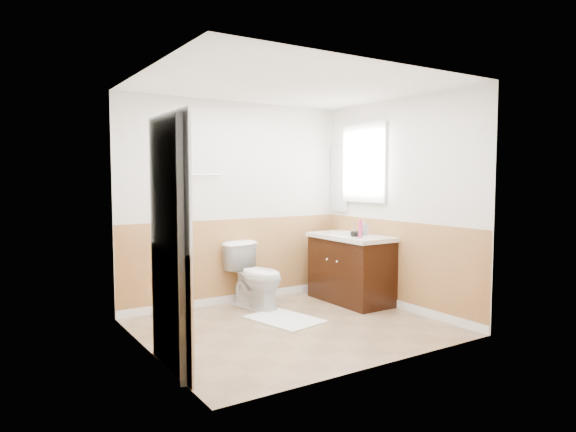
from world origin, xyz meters
TOP-DOWN VIEW (x-y plane):
  - floor at (0.00, 0.00)m, footprint 3.00×3.00m
  - ceiling at (0.00, 0.00)m, footprint 3.00×3.00m
  - wall_back at (0.00, 1.30)m, footprint 3.00×0.00m
  - wall_front at (0.00, -1.30)m, footprint 3.00×0.00m
  - wall_left at (-1.50, 0.00)m, footprint 0.00×3.00m
  - wall_right at (1.50, 0.00)m, footprint 0.00×3.00m
  - wainscot_back at (0.00, 1.29)m, footprint 3.00×0.00m
  - wainscot_front at (0.00, -1.29)m, footprint 3.00×0.00m
  - wainscot_left at (-1.49, 0.00)m, footprint 0.00×2.60m
  - wainscot_right at (1.49, 0.00)m, footprint 0.00×2.60m
  - toilet at (0.06, 0.90)m, footprint 0.60×0.85m
  - bath_mat at (0.06, 0.26)m, footprint 0.71×0.90m
  - vanity_cabinet at (1.21, 0.52)m, footprint 0.55×1.10m
  - vanity_knob_left at (0.91, 0.42)m, footprint 0.03×0.03m
  - vanity_knob_right at (0.91, 0.62)m, footprint 0.03×0.03m
  - countertop at (1.20, 0.52)m, footprint 0.60×1.15m
  - sink_basin at (1.21, 0.67)m, footprint 0.36×0.36m
  - faucet at (1.39, 0.67)m, footprint 0.02×0.02m
  - lotion_bottle at (1.11, 0.23)m, footprint 0.05×0.05m
  - soap_dispenser at (1.33, 0.41)m, footprint 0.10×0.11m
  - hair_dryer_body at (1.16, 0.35)m, footprint 0.14×0.07m
  - hair_dryer_handle at (1.13, 0.38)m, footprint 0.03×0.03m
  - mirror_panel at (1.48, 1.10)m, footprint 0.02×0.35m
  - window_frame at (1.47, 0.59)m, footprint 0.04×0.80m
  - window_glass at (1.49, 0.59)m, footprint 0.01×0.70m
  - door at (-1.40, -0.45)m, footprint 0.29×0.78m
  - door_frame at (-1.48, -0.45)m, footprint 0.02×0.92m
  - door_knob at (-1.34, -0.12)m, footprint 0.06×0.06m
  - towel_bar at (-0.55, 1.25)m, footprint 0.62×0.02m
  - tp_holder_bar at (-0.10, 1.23)m, footprint 0.14×0.02m
  - tp_roll at (-0.10, 1.23)m, footprint 0.10×0.11m
  - tp_sheet at (-0.10, 1.23)m, footprint 0.10×0.01m

SIDE VIEW (x-z plane):
  - floor at x=0.00m, z-range 0.00..0.00m
  - bath_mat at x=0.06m, z-range 0.00..0.02m
  - toilet at x=0.06m, z-range 0.00..0.79m
  - vanity_cabinet at x=1.21m, z-range 0.00..0.80m
  - wainscot_back at x=0.00m, z-range -1.00..2.00m
  - wainscot_front at x=0.00m, z-range -1.00..2.00m
  - wainscot_left at x=-1.49m, z-range -0.80..1.80m
  - wainscot_right at x=1.49m, z-range -0.80..1.80m
  - vanity_knob_left at x=0.91m, z-range 0.53..0.57m
  - vanity_knob_right at x=0.91m, z-range 0.53..0.57m
  - tp_sheet at x=-0.10m, z-range 0.51..0.67m
  - tp_holder_bar at x=-0.10m, z-range 0.69..0.71m
  - tp_roll at x=-0.10m, z-range 0.64..0.76m
  - countertop at x=1.20m, z-range 0.80..0.85m
  - hair_dryer_handle at x=1.13m, z-range 0.82..0.89m
  - sink_basin at x=1.21m, z-range 0.85..0.87m
  - hair_dryer_body at x=1.16m, z-range 0.85..0.92m
  - faucet at x=1.39m, z-range 0.85..0.99m
  - soap_dispenser at x=1.33m, z-range 0.85..1.03m
  - door_knob at x=-1.34m, z-range 0.92..0.98m
  - lotion_bottle at x=1.11m, z-range 0.85..1.07m
  - door at x=-1.40m, z-range 0.00..2.04m
  - door_frame at x=-1.48m, z-range -0.02..2.08m
  - wall_back at x=0.00m, z-range -0.25..2.75m
  - wall_front at x=0.00m, z-range -0.25..2.75m
  - wall_left at x=-1.50m, z-range -0.25..2.75m
  - wall_right at x=1.50m, z-range -0.25..2.75m
  - mirror_panel at x=1.48m, z-range 1.10..2.00m
  - towel_bar at x=-0.55m, z-range 1.59..1.61m
  - window_frame at x=1.47m, z-range 1.25..2.25m
  - window_glass at x=1.49m, z-range 1.30..2.20m
  - ceiling at x=0.00m, z-range 2.50..2.50m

